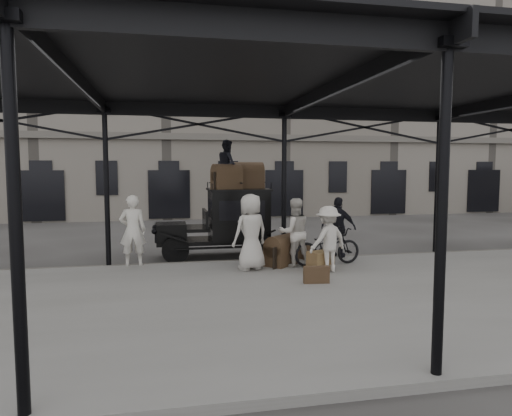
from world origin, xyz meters
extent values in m
plane|color=#383533|center=(0.00, 0.00, 0.00)|extent=(120.00, 120.00, 0.00)
cube|color=slate|center=(0.00, -2.00, 0.07)|extent=(28.00, 8.00, 0.15)
cylinder|color=black|center=(0.00, 2.00, 2.15)|extent=(0.14, 0.14, 4.30)
cylinder|color=black|center=(0.00, -5.80, 2.15)|extent=(0.14, 0.14, 4.30)
cube|color=black|center=(0.00, 2.00, 4.48)|extent=(22.00, 0.10, 0.45)
cube|color=black|center=(0.00, -5.80, 4.48)|extent=(22.00, 0.10, 0.45)
cube|color=black|center=(0.00, -1.70, 4.65)|extent=(22.50, 9.00, 0.08)
cube|color=silver|center=(0.00, -1.70, 4.72)|extent=(18.00, 7.00, 0.04)
cube|color=slate|center=(0.00, 18.00, 7.00)|extent=(64.00, 8.00, 14.00)
cylinder|color=black|center=(-3.17, 2.51, 0.40)|extent=(0.80, 0.10, 0.80)
cylinder|color=black|center=(-3.17, 3.95, 0.40)|extent=(0.80, 0.10, 0.80)
cylinder|color=black|center=(-0.57, 2.51, 0.40)|extent=(0.80, 0.10, 0.80)
cylinder|color=black|center=(-0.57, 3.95, 0.40)|extent=(0.80, 0.10, 0.80)
cube|color=black|center=(-1.92, 3.23, 0.55)|extent=(3.60, 1.25, 0.12)
cube|color=black|center=(-3.27, 3.23, 0.85)|extent=(0.90, 1.00, 0.55)
cube|color=black|center=(-3.74, 3.23, 0.85)|extent=(0.06, 0.70, 0.55)
cube|color=black|center=(-2.47, 3.23, 0.95)|extent=(0.70, 1.30, 0.10)
cube|color=black|center=(-1.17, 3.23, 1.35)|extent=(1.80, 1.45, 1.55)
cube|color=black|center=(-1.17, 2.50, 1.55)|extent=(1.40, 0.02, 0.60)
cube|color=black|center=(-1.17, 3.23, 2.15)|extent=(1.90, 1.55, 0.06)
imported|color=silver|center=(-4.32, 1.80, 1.13)|extent=(0.72, 0.48, 1.96)
imported|color=beige|center=(0.00, 0.89, 1.08)|extent=(0.95, 0.76, 1.86)
imported|color=#BCB5AC|center=(-1.25, 0.69, 1.15)|extent=(1.15, 0.96, 2.01)
imported|color=black|center=(1.64, 1.80, 1.06)|extent=(1.10, 1.01, 1.81)
imported|color=beige|center=(0.65, 0.00, 1.01)|extent=(1.26, 1.00, 1.71)
imported|color=black|center=(0.94, 0.83, 0.67)|extent=(2.06, 0.98, 1.04)
imported|color=black|center=(-1.52, 3.13, 2.94)|extent=(0.63, 0.78, 1.52)
cube|color=olive|center=(0.52, 0.22, 0.40)|extent=(0.72, 0.63, 0.50)
cube|color=#463020|center=(0.53, 1.80, 0.38)|extent=(0.32, 0.62, 0.45)
cube|color=#463020|center=(-0.01, -1.02, 0.35)|extent=(0.61, 0.22, 0.40)
camera|label=1|loc=(-3.45, -10.98, 2.84)|focal=32.00mm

